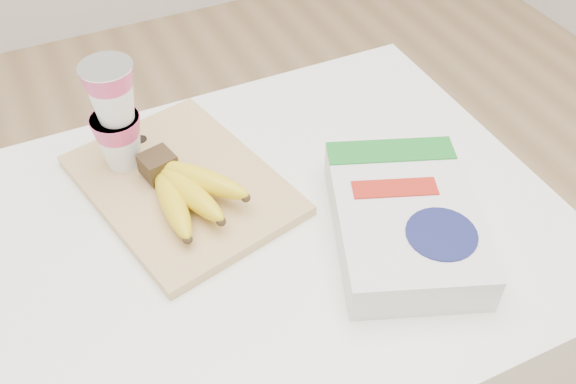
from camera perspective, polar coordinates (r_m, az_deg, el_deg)
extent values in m
cube|color=white|center=(1.23, -5.15, -16.18)|extent=(1.02, 0.68, 0.77)
cube|color=tan|center=(1.00, -9.40, 0.64)|extent=(0.32, 0.39, 0.02)
cube|color=#382816|center=(0.99, -11.49, 2.42)|extent=(0.06, 0.05, 0.03)
ellipsoid|color=yellow|center=(0.93, -10.21, -0.93)|extent=(0.04, 0.17, 0.05)
sphere|color=#382816|center=(0.88, -8.91, -4.18)|extent=(0.01, 0.01, 0.01)
ellipsoid|color=yellow|center=(0.94, -8.79, -0.05)|extent=(0.08, 0.17, 0.05)
sphere|color=#382816|center=(0.89, -5.97, -2.62)|extent=(0.01, 0.01, 0.01)
ellipsoid|color=yellow|center=(0.94, -7.69, 1.09)|extent=(0.12, 0.15, 0.05)
sphere|color=#382816|center=(0.91, -3.78, -0.51)|extent=(0.01, 0.01, 0.01)
cylinder|color=silver|center=(0.93, -15.96, 10.68)|extent=(0.08, 0.08, 0.00)
cube|color=white|center=(0.92, 10.25, -2.55)|extent=(0.28, 0.33, 0.06)
cube|color=#1B7A28|center=(0.97, 9.12, 3.65)|extent=(0.20, 0.12, 0.00)
cylinder|color=#141A4D|center=(0.87, 13.50, -3.64)|extent=(0.12, 0.12, 0.00)
cube|color=#AF1F14|center=(0.92, 9.47, 0.35)|extent=(0.12, 0.08, 0.00)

